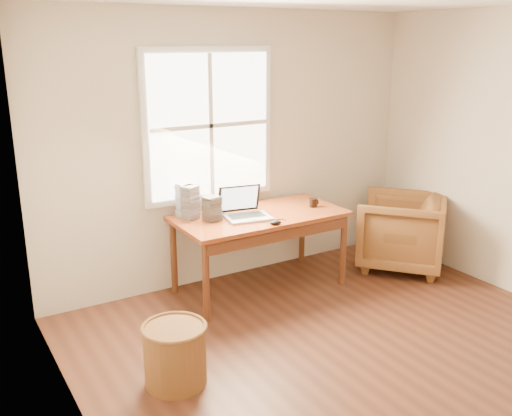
# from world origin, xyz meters

# --- Properties ---
(room_shell) EXTENTS (4.04, 4.54, 2.64)m
(room_shell) POSITION_xyz_m (-0.02, 0.16, 1.32)
(room_shell) COLOR #4D281A
(room_shell) RESTS_ON ground
(desk) EXTENTS (1.60, 0.80, 0.04)m
(desk) POSITION_xyz_m (0.00, 1.80, 0.73)
(desk) COLOR brown
(desk) RESTS_ON room_shell
(armchair) EXTENTS (1.19, 1.19, 0.78)m
(armchair) POSITION_xyz_m (1.55, 1.50, 0.39)
(armchair) COLOR brown
(armchair) RESTS_ON room_shell
(wicker_stool) EXTENTS (0.54, 0.54, 0.43)m
(wicker_stool) POSITION_xyz_m (-1.34, 0.74, 0.22)
(wicker_stool) COLOR brown
(wicker_stool) RESTS_ON room_shell
(laptop) EXTENTS (0.52, 0.53, 0.33)m
(laptop) POSITION_xyz_m (-0.17, 1.73, 0.91)
(laptop) COLOR #AAABB1
(laptop) RESTS_ON desk
(mouse) EXTENTS (0.12, 0.09, 0.04)m
(mouse) POSITION_xyz_m (-0.05, 1.46, 0.77)
(mouse) COLOR black
(mouse) RESTS_ON desk
(coffee_mug) EXTENTS (0.09, 0.09, 0.09)m
(coffee_mug) POSITION_xyz_m (0.57, 1.73, 0.79)
(coffee_mug) COLOR black
(coffee_mug) RESTS_ON desk
(cd_stack_a) EXTENTS (0.18, 0.17, 0.31)m
(cd_stack_a) POSITION_xyz_m (-0.61, 2.09, 0.90)
(cd_stack_a) COLOR #B7BDC3
(cd_stack_a) RESTS_ON desk
(cd_stack_b) EXTENTS (0.16, 0.15, 0.22)m
(cd_stack_b) POSITION_xyz_m (-0.47, 1.86, 0.86)
(cd_stack_b) COLOR black
(cd_stack_b) RESTS_ON desk
(cd_stack_c) EXTENTS (0.17, 0.16, 0.31)m
(cd_stack_c) POSITION_xyz_m (-0.62, 2.00, 0.90)
(cd_stack_c) COLOR #A1A1AE
(cd_stack_c) RESTS_ON desk
(cd_stack_d) EXTENTS (0.14, 0.13, 0.17)m
(cd_stack_d) POSITION_xyz_m (-0.35, 2.04, 0.83)
(cd_stack_d) COLOR silver
(cd_stack_d) RESTS_ON desk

